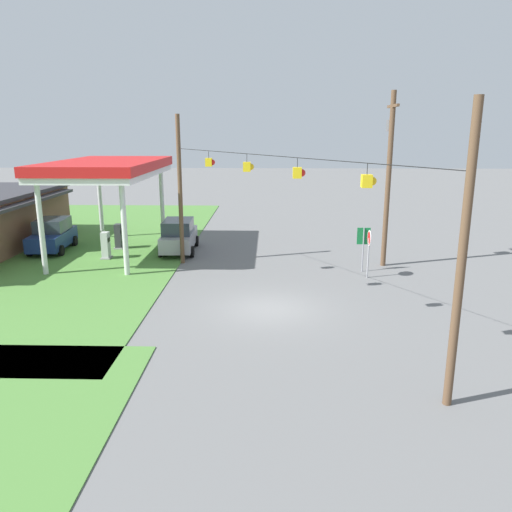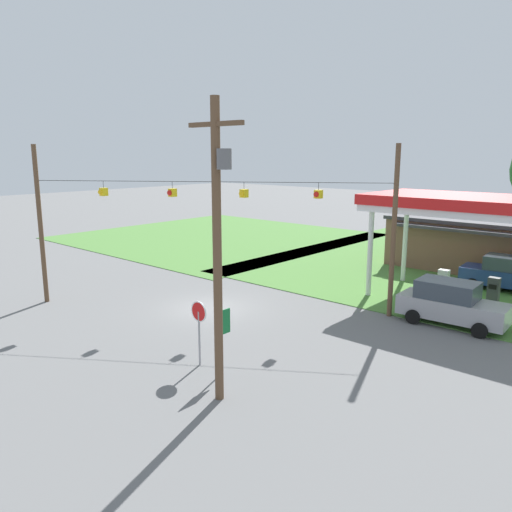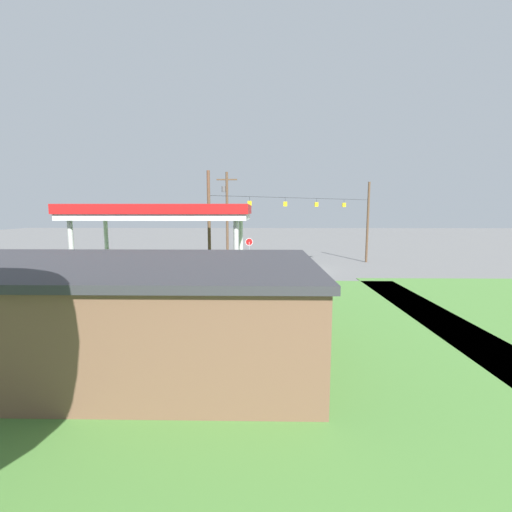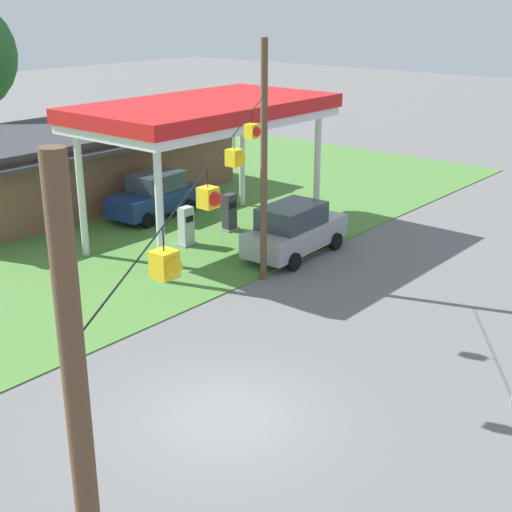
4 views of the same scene
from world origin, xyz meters
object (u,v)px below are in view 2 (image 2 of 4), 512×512
object	(u,v)px
gas_station_canopy	(475,206)
stop_sign_roadside	(199,319)
fuel_pump_near	(443,285)
car_at_pumps_front	(451,303)
route_sign	(223,329)
car_at_pumps_rear	(504,273)
fuel_pump_far	(493,294)
utility_pole_main	(218,238)

from	to	relation	value
gas_station_canopy	stop_sign_roadside	distance (m)	15.86
fuel_pump_near	car_at_pumps_front	bearing A→B (deg)	-64.43
fuel_pump_near	route_sign	bearing A→B (deg)	-98.66
car_at_pumps_rear	stop_sign_roadside	size ratio (longest dim) A/B	1.81
car_at_pumps_front	stop_sign_roadside	xyz separation A→B (m)	(-5.34, -10.76, 0.77)
fuel_pump_far	car_at_pumps_rear	distance (m)	4.07
gas_station_canopy	fuel_pump_far	size ratio (longest dim) A/B	6.58
gas_station_canopy	car_at_pumps_rear	size ratio (longest dim) A/B	2.36
route_sign	utility_pole_main	distance (m)	4.06
gas_station_canopy	route_sign	bearing A→B (deg)	-103.53
stop_sign_roadside	utility_pole_main	size ratio (longest dim) A/B	0.26
fuel_pump_near	stop_sign_roadside	size ratio (longest dim) A/B	0.65
car_at_pumps_rear	utility_pole_main	distance (m)	20.77
car_at_pumps_front	fuel_pump_far	bearing A→B (deg)	77.56
fuel_pump_far	car_at_pumps_front	size ratio (longest dim) A/B	0.33
car_at_pumps_front	route_sign	world-z (taller)	route_sign
car_at_pumps_front	utility_pole_main	distance (m)	13.15
gas_station_canopy	fuel_pump_far	distance (m)	4.58
fuel_pump_far	car_at_pumps_rear	world-z (taller)	car_at_pumps_rear
utility_pole_main	car_at_pumps_front	bearing A→B (deg)	76.68
fuel_pump_far	utility_pole_main	bearing A→B (deg)	-102.41
fuel_pump_far	car_at_pumps_rear	size ratio (longest dim) A/B	0.36
car_at_pumps_front	stop_sign_roadside	world-z (taller)	stop_sign_roadside
car_at_pumps_rear	stop_sign_roadside	bearing A→B (deg)	69.45
stop_sign_roadside	fuel_pump_far	bearing A→B (deg)	-112.19
car_at_pumps_rear	stop_sign_roadside	world-z (taller)	stop_sign_roadside
fuel_pump_far	utility_pole_main	distance (m)	17.11
car_at_pumps_rear	route_sign	bearing A→B (deg)	72.82
utility_pole_main	car_at_pumps_rear	bearing A→B (deg)	81.78
car_at_pumps_front	car_at_pumps_rear	size ratio (longest dim) A/B	1.07
fuel_pump_near	utility_pole_main	bearing A→B (deg)	-93.38
stop_sign_roadside	route_sign	size ratio (longest dim) A/B	1.04
fuel_pump_near	car_at_pumps_front	distance (m)	4.45
car_at_pumps_front	route_sign	size ratio (longest dim) A/B	2.03
car_at_pumps_rear	fuel_pump_far	bearing A→B (deg)	94.50
car_at_pumps_front	car_at_pumps_rear	distance (m)	8.01
route_sign	utility_pole_main	size ratio (longest dim) A/B	0.25
car_at_pumps_front	route_sign	xyz separation A→B (m)	(-4.16, -10.70, 0.67)
fuel_pump_far	stop_sign_roadside	xyz separation A→B (m)	(-6.02, -14.76, 1.04)
fuel_pump_far	route_sign	bearing A→B (deg)	-108.20
stop_sign_roadside	car_at_pumps_front	bearing A→B (deg)	-116.41
gas_station_canopy	fuel_pump_far	world-z (taller)	gas_station_canopy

